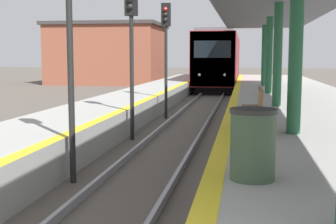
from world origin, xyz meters
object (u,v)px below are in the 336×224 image
Objects in this scene: signal_mid at (131,32)px; signal_far at (166,39)px; signal_near at (69,19)px; trash_bin at (253,144)px; train at (220,60)px; bench at (255,108)px.

signal_mid and signal_far have the same top height.
signal_near is 4.89m from signal_mid.
signal_far is 4.81× the size of trash_bin.
train is 29.59m from signal_near.
signal_near reaches higher than bench.
signal_far is at bearing 112.98° from bench.
signal_near and signal_far have the same top height.
bench is (3.34, -7.87, -1.84)m from signal_far.
signal_near is 2.68× the size of bench.
signal_near is 4.61m from trash_bin.
signal_mid is (0.02, 4.89, 0.00)m from signal_near.
signal_near is 1.00× the size of signal_far.
signal_near is 4.43m from bench.
trash_bin is (3.45, -2.43, -1.85)m from signal_near.
signal_far is (0.22, 9.78, 0.00)m from signal_near.
signal_mid reaches higher than trash_bin.
train is 19.81m from signal_far.
bench is at bearing 88.62° from trash_bin.
signal_near and signal_mid have the same top height.
bench is (3.56, 1.91, -1.84)m from signal_near.
signal_near reaches higher than train.
bench is at bearing -40.12° from signal_mid.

